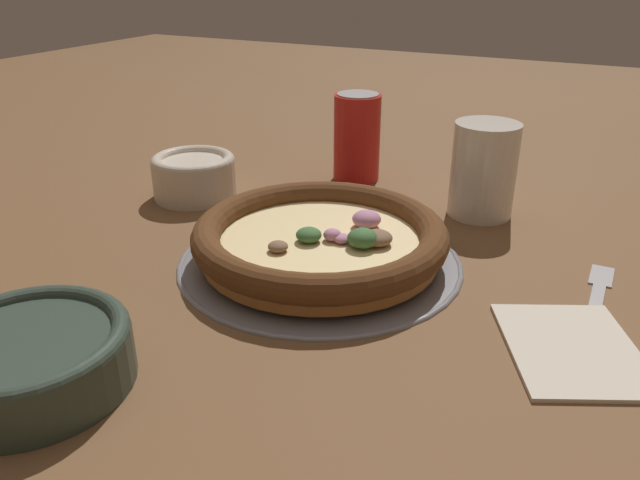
{
  "coord_description": "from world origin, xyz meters",
  "views": [
    {
      "loc": [
        0.53,
        0.27,
        0.3
      ],
      "look_at": [
        0.0,
        0.0,
        0.03
      ],
      "focal_mm": 35.0,
      "sensor_mm": 36.0,
      "label": 1
    }
  ],
  "objects_px": {
    "pizza_tray": "(320,259)",
    "napkin": "(573,347)",
    "bowl_far": "(29,356)",
    "pizza": "(321,238)",
    "bowl_near": "(194,175)",
    "fork": "(596,301)",
    "beverage_can": "(357,137)",
    "drinking_cup": "(483,170)"
  },
  "relations": [
    {
      "from": "bowl_near",
      "to": "fork",
      "type": "distance_m",
      "value": 0.52
    },
    {
      "from": "napkin",
      "to": "fork",
      "type": "height_order",
      "value": "napkin"
    },
    {
      "from": "bowl_near",
      "to": "bowl_far",
      "type": "relative_size",
      "value": 0.72
    },
    {
      "from": "pizza_tray",
      "to": "fork",
      "type": "height_order",
      "value": "pizza_tray"
    },
    {
      "from": "bowl_near",
      "to": "fork",
      "type": "relative_size",
      "value": 0.6
    },
    {
      "from": "pizza",
      "to": "napkin",
      "type": "xyz_separation_m",
      "value": [
        0.05,
        0.26,
        -0.02
      ]
    },
    {
      "from": "napkin",
      "to": "fork",
      "type": "distance_m",
      "value": 0.09
    },
    {
      "from": "napkin",
      "to": "beverage_can",
      "type": "relative_size",
      "value": 1.35
    },
    {
      "from": "pizza_tray",
      "to": "pizza",
      "type": "bearing_deg",
      "value": 108.25
    },
    {
      "from": "drinking_cup",
      "to": "beverage_can",
      "type": "relative_size",
      "value": 0.94
    },
    {
      "from": "bowl_far",
      "to": "pizza",
      "type": "bearing_deg",
      "value": 160.05
    },
    {
      "from": "bowl_near",
      "to": "bowl_far",
      "type": "distance_m",
      "value": 0.41
    },
    {
      "from": "bowl_far",
      "to": "drinking_cup",
      "type": "bearing_deg",
      "value": 155.95
    },
    {
      "from": "bowl_near",
      "to": "drinking_cup",
      "type": "height_order",
      "value": "drinking_cup"
    },
    {
      "from": "pizza_tray",
      "to": "bowl_near",
      "type": "height_order",
      "value": "bowl_near"
    },
    {
      "from": "pizza_tray",
      "to": "bowl_near",
      "type": "distance_m",
      "value": 0.26
    },
    {
      "from": "pizza",
      "to": "fork",
      "type": "height_order",
      "value": "pizza"
    },
    {
      "from": "napkin",
      "to": "bowl_near",
      "type": "bearing_deg",
      "value": -106.78
    },
    {
      "from": "bowl_far",
      "to": "drinking_cup",
      "type": "xyz_separation_m",
      "value": [
        -0.49,
        0.22,
        0.03
      ]
    },
    {
      "from": "drinking_cup",
      "to": "pizza",
      "type": "bearing_deg",
      "value": -29.19
    },
    {
      "from": "pizza_tray",
      "to": "bowl_far",
      "type": "distance_m",
      "value": 0.3
    },
    {
      "from": "pizza_tray",
      "to": "beverage_can",
      "type": "relative_size",
      "value": 2.44
    },
    {
      "from": "napkin",
      "to": "beverage_can",
      "type": "bearing_deg",
      "value": -133.17
    },
    {
      "from": "pizza_tray",
      "to": "pizza",
      "type": "height_order",
      "value": "pizza"
    },
    {
      "from": "pizza",
      "to": "napkin",
      "type": "relative_size",
      "value": 1.61
    },
    {
      "from": "bowl_far",
      "to": "beverage_can",
      "type": "bearing_deg",
      "value": 177.13
    },
    {
      "from": "bowl_far",
      "to": "drinking_cup",
      "type": "relative_size",
      "value": 1.31
    },
    {
      "from": "bowl_near",
      "to": "beverage_can",
      "type": "xyz_separation_m",
      "value": [
        -0.16,
        0.17,
        0.03
      ]
    },
    {
      "from": "bowl_far",
      "to": "fork",
      "type": "distance_m",
      "value": 0.5
    },
    {
      "from": "fork",
      "to": "pizza_tray",
      "type": "bearing_deg",
      "value": 99.2
    },
    {
      "from": "pizza",
      "to": "drinking_cup",
      "type": "height_order",
      "value": "drinking_cup"
    },
    {
      "from": "pizza_tray",
      "to": "bowl_near",
      "type": "relative_size",
      "value": 2.74
    },
    {
      "from": "pizza",
      "to": "napkin",
      "type": "bearing_deg",
      "value": 78.97
    },
    {
      "from": "pizza_tray",
      "to": "napkin",
      "type": "distance_m",
      "value": 0.27
    },
    {
      "from": "bowl_near",
      "to": "napkin",
      "type": "bearing_deg",
      "value": 73.22
    },
    {
      "from": "bowl_far",
      "to": "fork",
      "type": "height_order",
      "value": "bowl_far"
    },
    {
      "from": "bowl_far",
      "to": "bowl_near",
      "type": "bearing_deg",
      "value": -160.29
    },
    {
      "from": "pizza",
      "to": "bowl_near",
      "type": "xyz_separation_m",
      "value": [
        -0.1,
        -0.24,
        0.0
      ]
    },
    {
      "from": "pizza_tray",
      "to": "napkin",
      "type": "height_order",
      "value": "same"
    },
    {
      "from": "pizza",
      "to": "pizza_tray",
      "type": "bearing_deg",
      "value": -71.75
    },
    {
      "from": "pizza_tray",
      "to": "beverage_can",
      "type": "height_order",
      "value": "beverage_can"
    },
    {
      "from": "pizza",
      "to": "bowl_far",
      "type": "bearing_deg",
      "value": -19.95
    }
  ]
}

